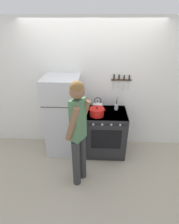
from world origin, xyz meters
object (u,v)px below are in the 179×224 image
object	(u,v)px
tea_kettle	(98,106)
utensil_jar	(116,106)
dutch_oven_pot	(97,112)
stove_range	(105,133)
person	(78,131)
refrigerator	(64,116)

from	to	relation	value
tea_kettle	utensil_jar	distance (m)	0.36
dutch_oven_pot	stove_range	bearing A→B (deg)	29.73
dutch_oven_pot	person	world-z (taller)	person
refrigerator	dutch_oven_pot	bearing A→B (deg)	-12.13
tea_kettle	person	world-z (taller)	person
tea_kettle	dutch_oven_pot	bearing A→B (deg)	-93.02
refrigerator	person	distance (m)	0.92
tea_kettle	utensil_jar	bearing A→B (deg)	1.03
dutch_oven_pot	person	size ratio (longest dim) A/B	0.18
dutch_oven_pot	tea_kettle	xyz separation A→B (m)	(0.01, 0.26, 0.01)
stove_range	utensil_jar	size ratio (longest dim) A/B	3.30
refrigerator	tea_kettle	bearing A→B (deg)	9.99
tea_kettle	person	distance (m)	0.97
tea_kettle	stove_range	bearing A→B (deg)	-43.42
stove_range	tea_kettle	size ratio (longest dim) A/B	3.58
stove_range	utensil_jar	world-z (taller)	utensil_jar
stove_range	dutch_oven_pot	size ratio (longest dim) A/B	2.91
tea_kettle	person	bearing A→B (deg)	-106.94
refrigerator	tea_kettle	world-z (taller)	refrigerator
stove_range	dutch_oven_pot	world-z (taller)	dutch_oven_pot
dutch_oven_pot	tea_kettle	bearing A→B (deg)	86.98
refrigerator	tea_kettle	distance (m)	0.70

